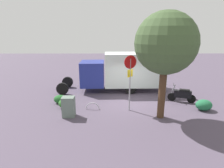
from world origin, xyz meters
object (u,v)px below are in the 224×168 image
at_px(bike_rack_hoop, 93,109).
at_px(motorcycle, 182,95).
at_px(box_truck_near, 123,70).
at_px(utility_cabinet, 69,107).
at_px(stop_sign, 130,75).
at_px(street_tree, 166,44).

bearing_deg(bike_rack_hoop, motorcycle, -168.55).
bearing_deg(box_truck_near, utility_cabinet, 54.70).
relative_size(box_truck_near, utility_cabinet, 7.29).
bearing_deg(bike_rack_hoop, stop_sign, 175.33).
relative_size(street_tree, utility_cabinet, 4.89).
distance_m(box_truck_near, motorcycle, 4.83).
xyz_separation_m(utility_cabinet, bike_rack_hoop, (-1.22, -1.00, -0.57)).
distance_m(box_truck_near, street_tree, 5.81).
bearing_deg(box_truck_near, stop_sign, 90.94).
bearing_deg(stop_sign, motorcycle, -159.48).
xyz_separation_m(stop_sign, street_tree, (-1.64, 0.94, 1.78)).
distance_m(stop_sign, street_tree, 2.60).
distance_m(stop_sign, utility_cabinet, 3.90).
bearing_deg(street_tree, utility_cabinet, -1.31).
xyz_separation_m(motorcycle, utility_cabinet, (7.14, 2.20, 0.05)).
height_order(stop_sign, street_tree, street_tree).
height_order(box_truck_near, motorcycle, box_truck_near).
distance_m(motorcycle, street_tree, 4.65).
relative_size(motorcycle, bike_rack_hoop, 2.05).
height_order(motorcycle, utility_cabinet, motorcycle).
height_order(motorcycle, stop_sign, stop_sign).
bearing_deg(utility_cabinet, street_tree, 178.69).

